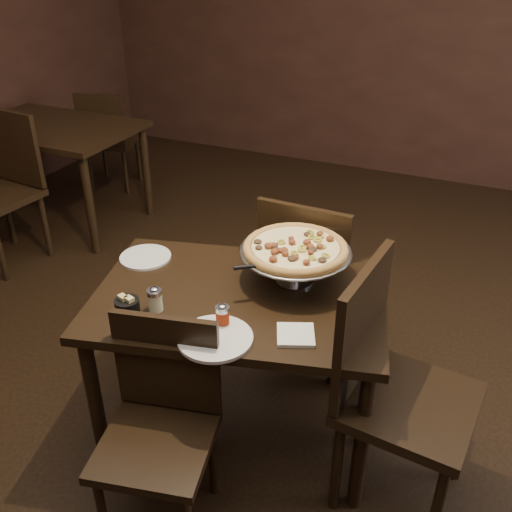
% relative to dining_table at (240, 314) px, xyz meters
% --- Properties ---
extents(room, '(6.04, 7.04, 2.84)m').
position_rel_dining_table_xyz_m(room, '(0.09, -0.05, 0.78)').
color(room, black).
rests_on(room, ground).
extents(dining_table, '(1.30, 1.02, 0.72)m').
position_rel_dining_table_xyz_m(dining_table, '(0.00, 0.00, 0.00)').
color(dining_table, black).
rests_on(dining_table, ground).
extents(background_table, '(1.20, 0.80, 0.75)m').
position_rel_dining_table_xyz_m(background_table, '(-2.17, 1.39, 0.03)').
color(background_table, black).
rests_on(background_table, ground).
extents(pizza_stand, '(0.45, 0.45, 0.19)m').
position_rel_dining_table_xyz_m(pizza_stand, '(0.16, 0.18, 0.25)').
color(pizza_stand, silver).
rests_on(pizza_stand, dining_table).
extents(parmesan_shaker, '(0.06, 0.06, 0.10)m').
position_rel_dining_table_xyz_m(parmesan_shaker, '(-0.24, -0.23, 0.14)').
color(parmesan_shaker, beige).
rests_on(parmesan_shaker, dining_table).
extents(pepper_flake_shaker, '(0.05, 0.05, 0.09)m').
position_rel_dining_table_xyz_m(pepper_flake_shaker, '(0.03, -0.21, 0.14)').
color(pepper_flake_shaker, maroon).
rests_on(pepper_flake_shaker, dining_table).
extents(packet_caddy, '(0.09, 0.09, 0.07)m').
position_rel_dining_table_xyz_m(packet_caddy, '(-0.33, -0.28, 0.13)').
color(packet_caddy, black).
rests_on(packet_caddy, dining_table).
extents(napkin_stack, '(0.17, 0.17, 0.01)m').
position_rel_dining_table_xyz_m(napkin_stack, '(0.30, -0.16, 0.10)').
color(napkin_stack, silver).
rests_on(napkin_stack, dining_table).
extents(plate_left, '(0.22, 0.22, 0.01)m').
position_rel_dining_table_xyz_m(plate_left, '(-0.50, 0.09, 0.10)').
color(plate_left, silver).
rests_on(plate_left, dining_table).
extents(plate_near, '(0.27, 0.27, 0.01)m').
position_rel_dining_table_xyz_m(plate_near, '(0.05, -0.30, 0.10)').
color(plate_near, silver).
rests_on(plate_near, dining_table).
extents(serving_spatula, '(0.15, 0.15, 0.02)m').
position_rel_dining_table_xyz_m(serving_spatula, '(0.05, -0.02, 0.24)').
color(serving_spatula, silver).
rests_on(serving_spatula, pizza_stand).
extents(chair_far, '(0.45, 0.45, 0.94)m').
position_rel_dining_table_xyz_m(chair_far, '(0.11, 0.55, -0.11)').
color(chair_far, black).
rests_on(chair_far, ground).
extents(chair_near, '(0.46, 0.46, 0.83)m').
position_rel_dining_table_xyz_m(chair_near, '(-0.08, -0.49, -0.17)').
color(chair_near, black).
rests_on(chair_near, ground).
extents(chair_side, '(0.51, 0.51, 0.99)m').
position_rel_dining_table_xyz_m(chair_side, '(0.64, -0.06, -0.08)').
color(chair_side, black).
rests_on(chair_side, ground).
extents(bg_chair_far, '(0.48, 0.48, 0.85)m').
position_rel_dining_table_xyz_m(bg_chair_far, '(-2.21, 2.05, -0.16)').
color(bg_chair_far, black).
rests_on(bg_chair_far, ground).
extents(bg_chair_near, '(0.50, 0.50, 0.99)m').
position_rel_dining_table_xyz_m(bg_chair_near, '(-2.09, 0.80, -0.08)').
color(bg_chair_near, black).
rests_on(bg_chair_near, ground).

